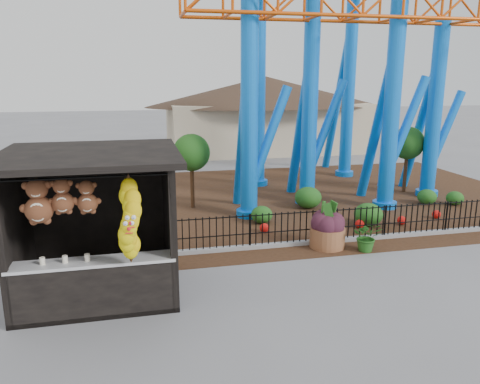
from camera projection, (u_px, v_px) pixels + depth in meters
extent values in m
plane|color=slate|center=(247.00, 303.00, 9.68)|extent=(120.00, 120.00, 0.00)
cube|color=#331E11|center=(299.00, 198.00, 18.11)|extent=(18.00, 12.00, 0.02)
cube|color=gray|center=(359.00, 239.00, 13.37)|extent=(18.00, 0.18, 0.12)
cube|color=black|center=(101.00, 290.00, 10.17)|extent=(3.20, 2.60, 0.10)
cube|color=black|center=(99.00, 210.00, 11.00)|extent=(3.20, 0.12, 3.00)
cube|color=black|center=(17.00, 231.00, 9.49)|extent=(0.12, 2.60, 3.00)
cube|color=black|center=(169.00, 221.00, 10.15)|extent=(0.12, 2.60, 3.00)
cube|color=black|center=(89.00, 155.00, 9.21)|extent=(3.50, 3.40, 0.12)
cube|color=black|center=(1.00, 253.00, 8.33)|extent=(0.14, 0.14, 3.00)
cube|color=black|center=(174.00, 240.00, 8.98)|extent=(0.14, 0.14, 3.00)
cube|color=black|center=(95.00, 289.00, 9.06)|extent=(3.00, 0.50, 1.10)
cube|color=silver|center=(93.00, 262.00, 8.92)|extent=(3.10, 0.55, 0.06)
cylinder|color=black|center=(84.00, 178.00, 8.13)|extent=(2.90, 0.04, 0.04)
cylinder|color=blue|center=(249.00, 111.00, 14.85)|extent=(0.56, 0.56, 7.00)
cylinder|color=blue|center=(249.00, 213.00, 15.66)|extent=(0.84, 0.84, 0.24)
cylinder|color=blue|center=(310.00, 103.00, 16.49)|extent=(0.56, 0.56, 7.30)
cylinder|color=blue|center=(307.00, 200.00, 17.33)|extent=(0.84, 0.84, 0.24)
cylinder|color=blue|center=(392.00, 101.00, 15.86)|extent=(0.56, 0.56, 7.50)
cylinder|color=blue|center=(384.00, 204.00, 16.73)|extent=(0.84, 0.84, 0.24)
cylinder|color=blue|center=(434.00, 111.00, 17.64)|extent=(0.56, 0.56, 6.60)
cylinder|color=blue|center=(426.00, 193.00, 18.40)|extent=(0.84, 0.84, 0.24)
cylinder|color=blue|center=(259.00, 72.00, 19.14)|extent=(0.56, 0.56, 9.50)
cylinder|color=blue|center=(258.00, 182.00, 20.24)|extent=(0.84, 0.84, 0.24)
cylinder|color=blue|center=(350.00, 61.00, 20.93)|extent=(0.56, 0.56, 10.50)
cylinder|color=blue|center=(344.00, 173.00, 22.15)|extent=(0.84, 0.84, 0.24)
cylinder|color=blue|center=(243.00, 135.00, 15.91)|extent=(0.36, 2.21, 5.85)
cylinder|color=blue|center=(267.00, 142.00, 15.54)|extent=(1.62, 0.32, 3.73)
cylinder|color=blue|center=(300.00, 127.00, 17.56)|extent=(0.36, 2.29, 6.10)
cylinder|color=blue|center=(324.00, 133.00, 17.18)|extent=(1.67, 0.32, 3.88)
cylinder|color=blue|center=(377.00, 126.00, 16.94)|extent=(0.36, 2.34, 6.26)
cylinder|color=blue|center=(403.00, 133.00, 16.56)|extent=(1.71, 0.32, 3.99)
cylinder|color=blue|center=(419.00, 131.00, 18.69)|extent=(0.36, 2.10, 5.53)
cylinder|color=blue|center=(443.00, 136.00, 18.31)|extent=(1.54, 0.32, 3.52)
cylinder|color=brown|center=(327.00, 237.00, 12.79)|extent=(1.23, 1.23, 0.57)
ellipsoid|color=#341521|center=(328.00, 216.00, 12.65)|extent=(0.70, 0.70, 0.64)
imported|color=#2C5418|center=(367.00, 237.00, 12.47)|extent=(0.93, 0.87, 0.83)
ellipsoid|color=#1D4D16|center=(262.00, 215.00, 14.89)|extent=(0.69, 0.69, 0.55)
ellipsoid|color=#1D4D16|center=(368.00, 215.00, 14.61)|extent=(0.89, 0.89, 0.71)
ellipsoid|color=#1D4D16|center=(427.00, 197.00, 17.12)|extent=(0.69, 0.69, 0.55)
ellipsoid|color=#1D4D16|center=(308.00, 197.00, 16.60)|extent=(0.95, 0.95, 0.76)
ellipsoid|color=#1D4D16|center=(455.00, 198.00, 17.03)|extent=(0.62, 0.62, 0.50)
sphere|color=red|center=(264.00, 228.00, 14.01)|extent=(0.28, 0.28, 0.28)
sphere|color=red|center=(360.00, 224.00, 14.39)|extent=(0.28, 0.28, 0.28)
sphere|color=red|center=(402.00, 220.00, 14.74)|extent=(0.28, 0.28, 0.28)
sphere|color=red|center=(436.00, 214.00, 15.39)|extent=(0.28, 0.28, 0.28)
cube|color=#BFAD8C|center=(265.00, 127.00, 29.55)|extent=(12.00, 6.00, 3.00)
cone|color=#332319|center=(266.00, 88.00, 28.98)|extent=(15.00, 15.00, 1.80)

